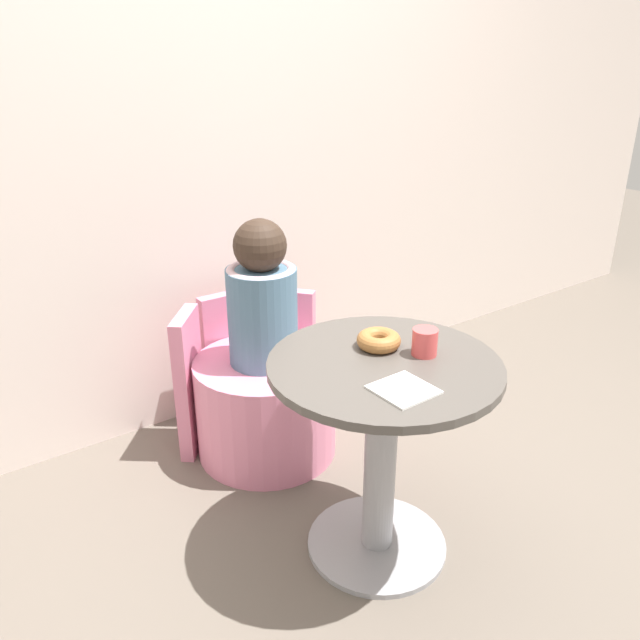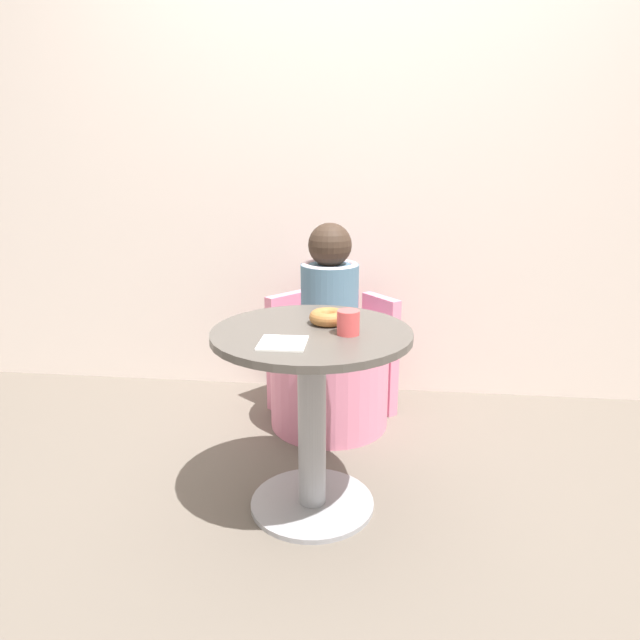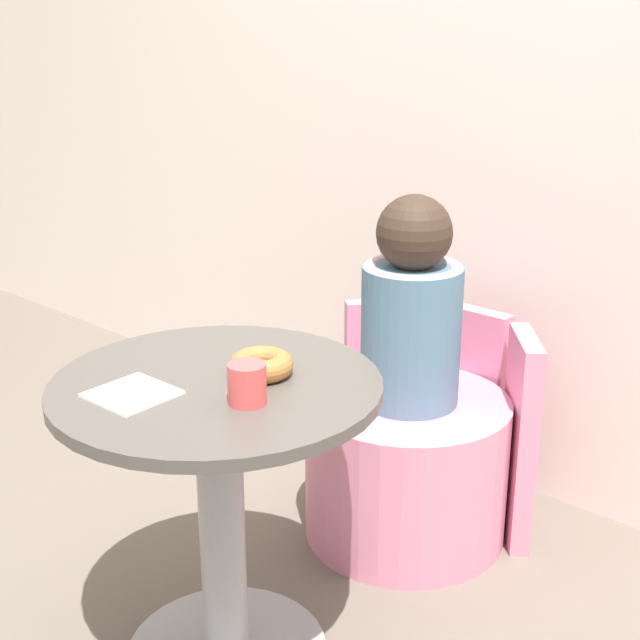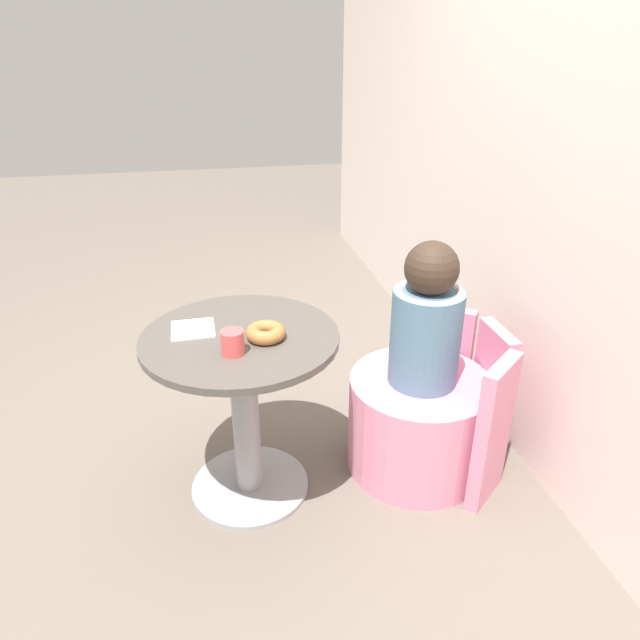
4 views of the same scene
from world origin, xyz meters
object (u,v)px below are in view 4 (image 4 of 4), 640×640
(tub_chair, at_px, (417,423))
(cup, at_px, (233,342))
(round_table, at_px, (244,389))
(donut, at_px, (266,332))
(child_figure, at_px, (427,321))

(tub_chair, relative_size, cup, 6.89)
(round_table, height_order, donut, donut)
(round_table, bearing_deg, donut, 60.18)
(child_figure, distance_m, cup, 0.69)
(cup, bearing_deg, donut, 124.43)
(round_table, bearing_deg, cup, -13.42)
(round_table, xyz_separation_m, child_figure, (-0.01, 0.65, 0.19))
(child_figure, bearing_deg, tub_chair, 0.00)
(child_figure, height_order, donut, child_figure)
(round_table, xyz_separation_m, donut, (0.05, 0.08, 0.23))
(tub_chair, distance_m, child_figure, 0.43)
(tub_chair, relative_size, child_figure, 1.00)
(round_table, bearing_deg, child_figure, 90.46)
(child_figure, distance_m, donut, 0.57)
(cup, bearing_deg, tub_chair, 100.42)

